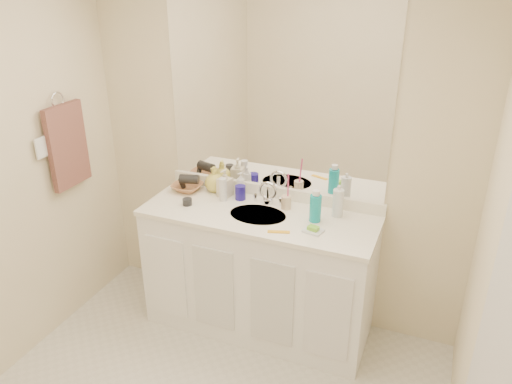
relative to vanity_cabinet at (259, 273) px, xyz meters
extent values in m
cube|color=beige|center=(0.00, 0.28, 0.77)|extent=(2.60, 0.02, 2.40)
cube|color=beige|center=(1.30, -1.02, 0.77)|extent=(0.02, 2.60, 2.40)
cube|color=white|center=(0.00, 0.00, 0.00)|extent=(1.50, 0.55, 0.85)
cube|color=white|center=(0.00, 0.00, 0.44)|extent=(1.52, 0.57, 0.03)
cube|color=white|center=(0.00, 0.26, 0.50)|extent=(1.52, 0.03, 0.08)
cylinder|color=#B2A89C|center=(0.00, -0.02, 0.44)|extent=(0.37, 0.37, 0.02)
cylinder|color=silver|center=(0.00, 0.16, 0.51)|extent=(0.02, 0.02, 0.11)
cube|color=white|center=(0.00, 0.27, 1.14)|extent=(1.48, 0.01, 1.20)
cylinder|color=navy|center=(-0.19, 0.15, 0.50)|extent=(0.08, 0.08, 0.10)
cylinder|color=beige|center=(0.14, 0.13, 0.50)|extent=(0.08, 0.08, 0.09)
cylinder|color=#E33B7D|center=(0.15, 0.13, 0.60)|extent=(0.02, 0.04, 0.20)
cylinder|color=#0E9EAB|center=(0.36, 0.04, 0.54)|extent=(0.09, 0.09, 0.17)
cylinder|color=silver|center=(0.47, 0.15, 0.54)|extent=(0.07, 0.07, 0.18)
cube|color=silver|center=(0.39, -0.10, 0.46)|extent=(0.13, 0.11, 0.01)
cube|color=#7ECF32|center=(0.39, -0.10, 0.48)|extent=(0.07, 0.06, 0.02)
cube|color=yellow|center=(0.20, -0.19, 0.46)|extent=(0.14, 0.07, 0.01)
cylinder|color=black|center=(-0.48, -0.07, 0.48)|extent=(0.07, 0.07, 0.04)
cylinder|color=silver|center=(-0.29, 0.08, 0.54)|extent=(0.05, 0.05, 0.16)
imported|color=white|center=(-0.22, 0.21, 0.54)|extent=(0.08, 0.08, 0.17)
imported|color=beige|center=(-0.31, 0.16, 0.55)|extent=(0.10, 0.10, 0.19)
imported|color=#D4C952|center=(-0.42, 0.20, 0.54)|extent=(0.17, 0.17, 0.18)
imported|color=#A86D43|center=(-0.60, 0.14, 0.48)|extent=(0.22, 0.22, 0.05)
cylinder|color=black|center=(-0.58, 0.14, 0.54)|extent=(0.15, 0.10, 0.07)
torus|color=silver|center=(-1.27, -0.25, 1.12)|extent=(0.01, 0.11, 0.11)
cube|color=#52312C|center=(-1.25, -0.25, 0.82)|extent=(0.04, 0.32, 0.55)
cube|color=white|center=(-1.27, -0.45, 0.88)|extent=(0.01, 0.08, 0.13)
camera|label=1|loc=(1.06, -2.64, 1.91)|focal=35.00mm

